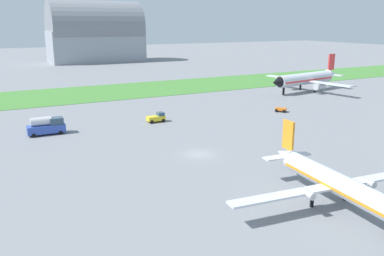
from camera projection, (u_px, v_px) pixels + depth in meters
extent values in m
plane|color=gray|center=(199.00, 154.00, 62.24)|extent=(600.00, 600.00, 0.00)
cube|color=#478438|center=(94.00, 93.00, 115.91)|extent=(360.00, 28.00, 0.08)
cylinder|color=silver|center=(305.00, 79.00, 117.45)|extent=(22.22, 6.91, 3.36)
cone|color=black|center=(277.00, 82.00, 110.32)|extent=(3.55, 3.74, 3.29)
cone|color=silver|center=(332.00, 74.00, 124.83)|extent=(4.71, 3.68, 3.02)
cube|color=red|center=(305.00, 80.00, 117.51)|extent=(21.03, 6.77, 0.47)
cube|color=silver|center=(328.00, 83.00, 112.30)|extent=(4.50, 14.80, 0.34)
cube|color=silver|center=(287.00, 78.00, 123.61)|extent=(4.50, 14.80, 0.34)
cylinder|color=#B7BABF|center=(320.00, 87.00, 114.64)|extent=(3.91, 2.42, 1.85)
cylinder|color=#B7BABF|center=(293.00, 83.00, 121.87)|extent=(3.91, 2.42, 1.85)
cube|color=red|center=(331.00, 62.00, 123.53)|extent=(2.78, 0.85, 4.88)
cube|color=silver|center=(336.00, 75.00, 122.84)|extent=(2.51, 4.51, 0.27)
cube|color=silver|center=(324.00, 74.00, 126.14)|extent=(2.51, 4.51, 0.27)
cylinder|color=black|center=(284.00, 91.00, 112.80)|extent=(0.60, 0.60, 2.14)
cylinder|color=black|center=(315.00, 89.00, 117.00)|extent=(0.60, 0.60, 2.14)
cylinder|color=black|center=(300.00, 86.00, 121.07)|extent=(0.60, 0.60, 2.14)
cylinder|color=silver|center=(338.00, 184.00, 43.62)|extent=(3.91, 16.94, 2.33)
cone|color=silver|center=(285.00, 155.00, 52.32)|extent=(2.40, 3.45, 2.10)
cube|color=orange|center=(338.00, 185.00, 43.66)|extent=(3.86, 16.02, 0.33)
cube|color=silver|center=(379.00, 177.00, 46.49)|extent=(12.93, 2.84, 0.23)
cube|color=silver|center=(285.00, 195.00, 41.78)|extent=(12.93, 2.84, 0.23)
cylinder|color=#B7BABF|center=(368.00, 182.00, 45.06)|extent=(0.92, 1.93, 0.75)
cylinder|color=#B7BABF|center=(307.00, 194.00, 42.05)|extent=(0.92, 1.93, 0.75)
cube|color=orange|center=(288.00, 135.00, 51.21)|extent=(0.48, 2.12, 3.73)
cube|color=silver|center=(298.00, 155.00, 52.51)|extent=(3.38, 1.70, 0.19)
cube|color=silver|center=(276.00, 158.00, 51.31)|extent=(3.38, 1.70, 0.19)
cylinder|color=black|center=(345.00, 193.00, 46.01)|extent=(0.42, 0.42, 1.63)
cylinder|color=black|center=(312.00, 200.00, 44.31)|extent=(0.42, 0.42, 1.63)
cube|color=orange|center=(281.00, 109.00, 91.58)|extent=(2.70, 2.80, 0.55)
cylinder|color=black|center=(277.00, 111.00, 91.28)|extent=(0.65, 0.69, 0.70)
cylinder|color=black|center=(278.00, 109.00, 92.63)|extent=(0.65, 0.69, 0.70)
cylinder|color=black|center=(284.00, 111.00, 90.68)|extent=(0.65, 0.69, 0.70)
cylinder|color=black|center=(285.00, 110.00, 92.03)|extent=(0.65, 0.69, 0.70)
cube|color=yellow|center=(156.00, 118.00, 82.15)|extent=(3.60, 1.81, 0.90)
cube|color=#334C60|center=(160.00, 114.00, 82.41)|extent=(1.30, 1.51, 0.70)
cylinder|color=black|center=(160.00, 119.00, 83.61)|extent=(0.70, 0.25, 0.70)
cylinder|color=black|center=(163.00, 121.00, 82.06)|extent=(0.70, 0.25, 0.70)
cylinder|color=black|center=(148.00, 120.00, 82.47)|extent=(0.70, 0.25, 0.70)
cylinder|color=black|center=(152.00, 122.00, 80.93)|extent=(0.70, 0.25, 0.70)
cube|color=#334FB2|center=(46.00, 129.00, 73.01)|extent=(6.55, 2.53, 1.40)
cylinder|color=silver|center=(41.00, 121.00, 72.30)|extent=(3.60, 1.61, 1.54)
cube|color=#334C60|center=(56.00, 121.00, 73.47)|extent=(2.38, 2.06, 1.20)
cylinder|color=black|center=(59.00, 130.00, 75.21)|extent=(0.70, 0.26, 0.70)
cylinder|color=black|center=(61.00, 133.00, 73.13)|extent=(0.70, 0.26, 0.70)
cylinder|color=black|center=(33.00, 132.00, 73.24)|extent=(0.70, 0.26, 0.70)
cylinder|color=black|center=(34.00, 136.00, 71.16)|extent=(0.70, 0.26, 0.70)
cube|color=#9399A3|center=(96.00, 46.00, 206.49)|extent=(45.81, 22.32, 15.58)
cylinder|color=gray|center=(95.00, 26.00, 203.96)|extent=(44.90, 24.55, 24.55)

